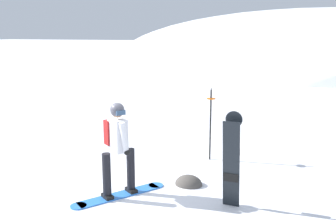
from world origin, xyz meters
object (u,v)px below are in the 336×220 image
Objects in this scene: snowboarder_main at (118,147)px; rock_dark at (189,185)px; spare_snowboard at (232,160)px; piste_marker_near at (211,119)px.

snowboarder_main reaches higher than rock_dark.
rock_dark is at bearing 146.27° from spare_snowboard.
piste_marker_near is (0.97, 2.55, 0.06)m from snowboarder_main.
piste_marker_near is 3.15× the size of rock_dark.
piste_marker_near reaches higher than rock_dark.
snowboarder_main is at bearing -171.47° from spare_snowboard.
snowboarder_main is 3.18× the size of rock_dark.
spare_snowboard is at bearing -33.73° from rock_dark.
snowboarder_main is 1.04× the size of spare_snowboard.
spare_snowboard is 3.06× the size of rock_dark.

